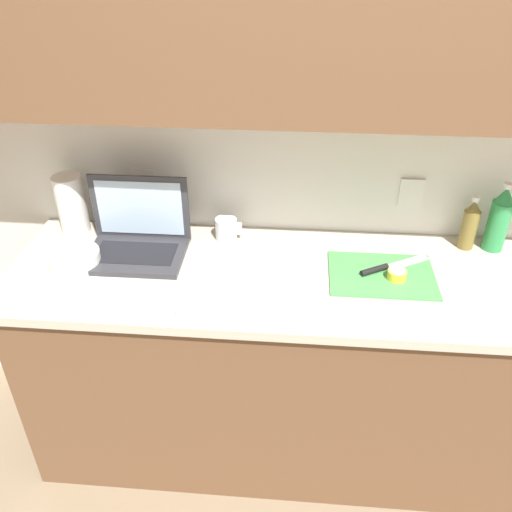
{
  "coord_description": "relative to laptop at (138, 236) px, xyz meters",
  "views": [
    {
      "loc": [
        -0.25,
        -1.58,
        2.0
      ],
      "look_at": [
        -0.38,
        -0.01,
        0.97
      ],
      "focal_mm": 38.0,
      "sensor_mm": 36.0,
      "label": 1
    }
  ],
  "objects": [
    {
      "name": "laptop",
      "position": [
        0.0,
        0.0,
        0.0
      ],
      "size": [
        0.37,
        0.26,
        0.27
      ],
      "rotation": [
        0.0,
        0.0,
        0.01
      ],
      "color": "#333338",
      "rests_on": "counter_unit"
    },
    {
      "name": "cutting_board",
      "position": [
        0.9,
        -0.09,
        -0.06
      ],
      "size": [
        0.37,
        0.27,
        0.01
      ],
      "primitive_type": "cube",
      "color": "#4C9E51",
      "rests_on": "counter_unit"
    },
    {
      "name": "bottle_green_soda",
      "position": [
        1.34,
        0.13,
        0.06
      ],
      "size": [
        0.08,
        0.08,
        0.27
      ],
      "color": "#2D934C",
      "rests_on": "counter_unit"
    },
    {
      "name": "bottle_oil_tall",
      "position": [
        1.24,
        0.13,
        0.03
      ],
      "size": [
        0.06,
        0.06,
        0.22
      ],
      "color": "olive",
      "rests_on": "counter_unit"
    },
    {
      "name": "lemon_half_cut",
      "position": [
        0.95,
        -0.12,
        -0.04
      ],
      "size": [
        0.07,
        0.07,
        0.04
      ],
      "color": "yellow",
      "rests_on": "cutting_board"
    },
    {
      "name": "bowl_white",
      "position": [
        -0.2,
        -0.12,
        -0.04
      ],
      "size": [
        0.18,
        0.18,
        0.06
      ],
      "color": "white",
      "rests_on": "counter_unit"
    },
    {
      "name": "paper_towel_roll",
      "position": [
        -0.29,
        0.12,
        0.06
      ],
      "size": [
        0.11,
        0.11,
        0.24
      ],
      "color": "white",
      "rests_on": "counter_unit"
    },
    {
      "name": "ground_plane",
      "position": [
        0.83,
        -0.11,
        -0.96
      ],
      "size": [
        12.0,
        12.0,
        0.0
      ],
      "primitive_type": "plane",
      "color": "#847056",
      "rests_on": "ground"
    },
    {
      "name": "wall_back",
      "position": [
        0.83,
        0.14,
        0.6
      ],
      "size": [
        5.2,
        0.38,
        2.6
      ],
      "color": "white",
      "rests_on": "ground_plane"
    },
    {
      "name": "counter_unit",
      "position": [
        0.86,
        -0.11,
        -0.5
      ],
      "size": [
        2.55,
        0.64,
        0.89
      ],
      "color": "brown",
      "rests_on": "ground_plane"
    },
    {
      "name": "knife",
      "position": [
        0.91,
        -0.07,
        -0.05
      ],
      "size": [
        0.26,
        0.17,
        0.02
      ],
      "rotation": [
        0.0,
        0.0,
        0.52
      ],
      "color": "silver",
      "rests_on": "cutting_board"
    },
    {
      "name": "measuring_cup",
      "position": [
        0.32,
        0.12,
        -0.02
      ],
      "size": [
        0.1,
        0.08,
        0.09
      ],
      "color": "silver",
      "rests_on": "counter_unit"
    },
    {
      "name": "dish_towel",
      "position": [
        0.33,
        -0.3,
        -0.05
      ],
      "size": [
        0.23,
        0.17,
        0.02
      ],
      "primitive_type": "cube",
      "rotation": [
        0.0,
        0.0,
        -0.04
      ],
      "color": "silver",
      "rests_on": "counter_unit"
    }
  ]
}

